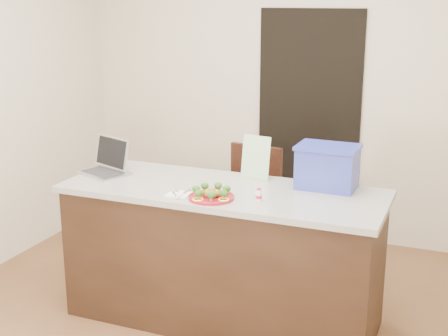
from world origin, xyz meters
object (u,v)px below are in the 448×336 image
at_px(plate, 211,197).
at_px(napkin, 179,194).
at_px(laptop, 107,163).
at_px(blue_box, 327,167).
at_px(island, 223,255).
at_px(chair, 251,201).
at_px(yogurt_bottle, 259,196).

xyz_separation_m(plate, napkin, (-0.22, -0.00, -0.01)).
height_order(laptop, blue_box, blue_box).
height_order(island, plate, plate).
relative_size(island, plate, 7.41).
bearing_deg(laptop, blue_box, 29.27).
bearing_deg(blue_box, plate, -139.56).
bearing_deg(plate, laptop, 163.37).
distance_m(blue_box, chair, 1.04).
bearing_deg(napkin, plate, 0.50).
bearing_deg(plate, napkin, -179.50).
xyz_separation_m(napkin, laptop, (-0.68, 0.27, 0.06)).
distance_m(napkin, chair, 1.12).
relative_size(island, napkin, 15.12).
height_order(plate, blue_box, blue_box).
bearing_deg(laptop, chair, 66.53).
relative_size(plate, napkin, 2.04).
xyz_separation_m(island, napkin, (-0.20, -0.22, 0.46)).
relative_size(plate, yogurt_bottle, 3.52).
distance_m(napkin, yogurt_bottle, 0.50).
relative_size(island, chair, 2.10).
relative_size(yogurt_bottle, chair, 0.08).
xyz_separation_m(napkin, chair, (0.10, 1.06, -0.36)).
bearing_deg(yogurt_bottle, chair, 112.00).
height_order(yogurt_bottle, laptop, laptop).
bearing_deg(blue_box, yogurt_bottle, -126.02).
relative_size(island, blue_box, 5.30).
distance_m(island, chair, 0.85).
bearing_deg(island, plate, -85.39).
height_order(napkin, laptop, laptop).
distance_m(yogurt_bottle, laptop, 1.19).
bearing_deg(island, laptop, 176.98).
bearing_deg(laptop, napkin, -0.49).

